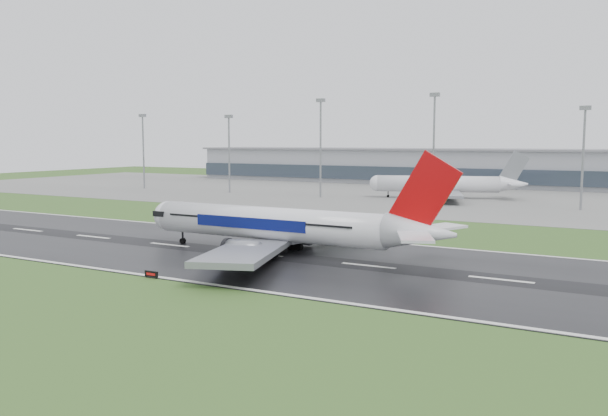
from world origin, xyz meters
The scene contains 12 objects.
ground centered at (0.00, 0.00, 0.00)m, with size 520.00×520.00×0.00m, color #2E521E.
runway centered at (0.00, 0.00, 0.05)m, with size 400.00×45.00×0.10m, color black.
apron centered at (0.00, 125.00, 0.04)m, with size 400.00×130.00×0.08m, color slate.
terminal centered at (0.00, 185.00, 7.50)m, with size 240.00×36.00×15.00m, color gray.
main_airliner centered at (24.10, 2.32, 8.64)m, with size 57.85×55.10×17.08m, color silver, non-canonical shape.
parked_airliner centered at (18.28, 116.38, 7.81)m, with size 52.74×49.10×15.46m, color silver, non-canonical shape.
runway_sign centered at (16.27, -22.57, 0.52)m, with size 2.30×0.26×1.04m, color black, non-canonical shape.
floodmast_0 centered at (-100.14, 100.00, 14.36)m, with size 0.64×0.64×28.73m, color gray.
floodmast_1 centered at (-57.99, 100.00, 13.79)m, with size 0.64×0.64×27.58m, color gray.
floodmast_2 centered at (-19.99, 100.00, 16.13)m, with size 0.64×0.64×32.27m, color gray.
floodmast_3 centered at (19.35, 100.00, 16.39)m, with size 0.64×0.64×32.77m, color gray.
floodmast_4 centered at (61.76, 100.00, 13.86)m, with size 0.64×0.64×27.72m, color gray.
Camera 1 is at (76.71, -87.57, 19.45)m, focal length 36.58 mm.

